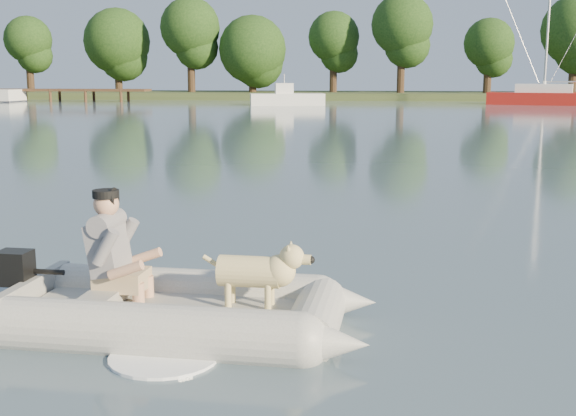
# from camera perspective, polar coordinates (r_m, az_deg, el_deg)

# --- Properties ---
(water) EXTENTS (160.00, 160.00, 0.00)m
(water) POSITION_cam_1_polar(r_m,az_deg,el_deg) (6.49, -6.45, -9.60)
(water) COLOR slate
(water) RESTS_ON ground
(shore_bank) EXTENTS (160.00, 12.00, 0.70)m
(shore_bank) POSITION_cam_1_polar(r_m,az_deg,el_deg) (67.98, 5.65, 8.80)
(shore_bank) COLOR #47512D
(shore_bank) RESTS_ON water
(dock) EXTENTS (18.00, 2.00, 1.04)m
(dock) POSITION_cam_1_polar(r_m,az_deg,el_deg) (64.12, -18.75, 8.44)
(dock) COLOR #4C331E
(dock) RESTS_ON water
(treeline) EXTENTS (71.02, 7.35, 9.27)m
(treeline) POSITION_cam_1_polar(r_m,az_deg,el_deg) (67.31, 2.47, 13.28)
(treeline) COLOR #332316
(treeline) RESTS_ON shore_bank
(dinghy) EXTENTS (4.38, 2.90, 1.31)m
(dinghy) POSITION_cam_1_polar(r_m,az_deg,el_deg) (6.41, -8.52, -4.70)
(dinghy) COLOR #9C9C97
(dinghy) RESTS_ON water
(man) EXTENTS (0.71, 0.62, 1.02)m
(man) POSITION_cam_1_polar(r_m,az_deg,el_deg) (6.64, -13.88, -2.78)
(man) COLOR slate
(man) RESTS_ON dinghy
(dog) EXTENTS (0.89, 0.35, 0.59)m
(dog) POSITION_cam_1_polar(r_m,az_deg,el_deg) (6.31, -3.05, -5.46)
(dog) COLOR tan
(dog) RESTS_ON dinghy
(outboard_motor) EXTENTS (0.40, 0.29, 0.74)m
(outboard_motor) POSITION_cam_1_polar(r_m,az_deg,el_deg) (7.11, -20.67, -5.95)
(outboard_motor) COLOR black
(outboard_motor) RESTS_ON dinghy
(motorboat) EXTENTS (5.87, 3.25, 2.35)m
(motorboat) POSITION_cam_1_polar(r_m,az_deg,el_deg) (53.16, -0.07, 9.27)
(motorboat) COLOR white
(motorboat) RESTS_ON water
(sailboat) EXTENTS (9.46, 5.12, 12.46)m
(sailboat) POSITION_cam_1_polar(r_m,az_deg,el_deg) (57.35, 20.01, 8.21)
(sailboat) COLOR #9F1912
(sailboat) RESTS_ON water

